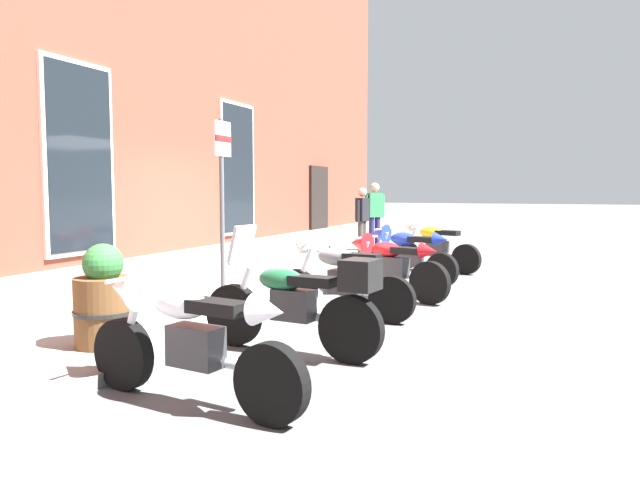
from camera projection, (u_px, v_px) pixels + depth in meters
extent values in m
plane|color=#4C4C4F|center=(302.00, 303.00, 9.00)|extent=(140.00, 140.00, 0.00)
cube|color=slate|center=(235.00, 294.00, 9.43)|extent=(26.30, 2.29, 0.13)
cube|color=silver|center=(527.00, 321.00, 7.79)|extent=(26.30, 0.12, 0.01)
cube|color=brown|center=(35.00, 47.00, 10.62)|extent=(20.30, 5.75, 8.45)
cube|color=gray|center=(177.00, 272.00, 9.83)|extent=(20.30, 0.10, 0.70)
cube|color=silver|center=(79.00, 159.00, 7.82)|extent=(1.22, 0.06, 2.52)
cube|color=black|center=(81.00, 159.00, 7.81)|extent=(1.10, 0.03, 2.40)
cube|color=silver|center=(237.00, 169.00, 11.56)|extent=(1.22, 0.06, 2.52)
cube|color=black|center=(239.00, 169.00, 11.55)|extent=(1.10, 0.03, 2.40)
cube|color=black|center=(319.00, 211.00, 15.38)|extent=(1.10, 0.08, 2.30)
cylinder|color=black|center=(123.00, 354.00, 5.10)|extent=(0.21, 0.62, 0.61)
cylinder|color=black|center=(271.00, 384.00, 4.31)|extent=(0.21, 0.62, 0.61)
cylinder|color=silver|center=(131.00, 324.00, 5.02)|extent=(0.12, 0.33, 0.67)
cube|color=#28282B|center=(196.00, 346.00, 4.66)|extent=(0.28, 0.47, 0.32)
ellipsoid|color=silver|center=(181.00, 304.00, 4.71)|extent=(0.33, 0.55, 0.24)
cube|color=black|center=(218.00, 307.00, 4.52)|extent=(0.29, 0.51, 0.10)
cylinder|color=silver|center=(136.00, 278.00, 4.95)|extent=(0.62, 0.13, 0.04)
cylinder|color=silver|center=(236.00, 364.00, 4.62)|extent=(0.16, 0.46, 0.09)
cone|color=silver|center=(126.00, 288.00, 5.02)|extent=(0.41, 0.39, 0.36)
cone|color=silver|center=(269.00, 311.00, 4.27)|extent=(0.28, 0.29, 0.24)
cylinder|color=black|center=(234.00, 315.00, 6.54)|extent=(0.19, 0.68, 0.67)
cylinder|color=black|center=(351.00, 329.00, 5.86)|extent=(0.19, 0.68, 0.67)
cylinder|color=silver|center=(241.00, 294.00, 6.48)|extent=(0.10, 0.31, 0.61)
cube|color=#28282B|center=(293.00, 305.00, 6.16)|extent=(0.27, 0.46, 0.32)
ellipsoid|color=#195633|center=(281.00, 279.00, 6.22)|extent=(0.32, 0.55, 0.24)
cube|color=black|center=(313.00, 281.00, 6.03)|extent=(0.27, 0.50, 0.10)
cylinder|color=silver|center=(247.00, 261.00, 6.41)|extent=(0.62, 0.10, 0.04)
cylinder|color=silver|center=(324.00, 318.00, 6.14)|extent=(0.14, 0.46, 0.09)
cube|color=#B2BCC6|center=(242.00, 244.00, 6.42)|extent=(0.37, 0.18, 0.40)
cube|color=black|center=(360.00, 275.00, 5.77)|extent=(0.39, 0.36, 0.30)
cylinder|color=black|center=(297.00, 291.00, 8.26)|extent=(0.18, 0.62, 0.61)
cylinder|color=black|center=(392.00, 300.00, 7.60)|extent=(0.18, 0.62, 0.61)
cylinder|color=silver|center=(303.00, 271.00, 8.19)|extent=(0.10, 0.34, 0.68)
cube|color=#28282B|center=(346.00, 282.00, 7.90)|extent=(0.26, 0.46, 0.32)
ellipsoid|color=slate|center=(336.00, 257.00, 7.94)|extent=(0.31, 0.54, 0.24)
cube|color=black|center=(362.00, 257.00, 7.76)|extent=(0.27, 0.50, 0.10)
cylinder|color=silver|center=(308.00, 242.00, 8.12)|extent=(0.62, 0.10, 0.04)
cylinder|color=silver|center=(370.00, 292.00, 7.87)|extent=(0.13, 0.46, 0.09)
sphere|color=silver|center=(303.00, 247.00, 8.17)|extent=(0.18, 0.18, 0.18)
cylinder|color=black|center=(357.00, 274.00, 9.77)|extent=(0.32, 0.65, 0.65)
cylinder|color=black|center=(430.00, 283.00, 8.89)|extent=(0.32, 0.65, 0.65)
cylinder|color=silver|center=(362.00, 260.00, 9.69)|extent=(0.16, 0.31, 0.62)
cube|color=#28282B|center=(394.00, 267.00, 9.28)|extent=(0.35, 0.49, 0.32)
ellipsoid|color=red|center=(386.00, 250.00, 9.36)|extent=(0.41, 0.58, 0.24)
cube|color=black|center=(407.00, 251.00, 9.11)|extent=(0.36, 0.52, 0.10)
cylinder|color=silver|center=(366.00, 237.00, 9.60)|extent=(0.60, 0.23, 0.04)
cylinder|color=silver|center=(415.00, 277.00, 9.19)|extent=(0.23, 0.46, 0.09)
cone|color=red|center=(359.00, 243.00, 9.70)|extent=(0.45, 0.44, 0.36)
cone|color=red|center=(429.00, 251.00, 8.86)|extent=(0.31, 0.32, 0.24)
cylinder|color=black|center=(376.00, 264.00, 11.32)|extent=(0.28, 0.61, 0.60)
cylinder|color=black|center=(442.00, 270.00, 10.48)|extent=(0.28, 0.61, 0.60)
cylinder|color=silver|center=(381.00, 250.00, 11.24)|extent=(0.16, 0.34, 0.68)
cube|color=#28282B|center=(410.00, 257.00, 10.85)|extent=(0.33, 0.48, 0.32)
ellipsoid|color=#192D9E|center=(403.00, 239.00, 10.92)|extent=(0.39, 0.57, 0.24)
cube|color=black|center=(422.00, 239.00, 10.68)|extent=(0.34, 0.52, 0.10)
cylinder|color=silver|center=(385.00, 229.00, 11.16)|extent=(0.61, 0.21, 0.04)
cylinder|color=silver|center=(428.00, 265.00, 10.77)|extent=(0.21, 0.46, 0.09)
cone|color=#192D9E|center=(379.00, 234.00, 11.24)|extent=(0.44, 0.43, 0.36)
cone|color=#192D9E|center=(441.00, 239.00, 10.45)|extent=(0.30, 0.32, 0.24)
cylinder|color=black|center=(406.00, 255.00, 12.95)|extent=(0.29, 0.62, 0.61)
cylinder|color=black|center=(466.00, 259.00, 12.06)|extent=(0.29, 0.62, 0.61)
cylinder|color=silver|center=(410.00, 242.00, 12.86)|extent=(0.16, 0.33, 0.68)
cube|color=#28282B|center=(437.00, 248.00, 12.46)|extent=(0.34, 0.48, 0.32)
ellipsoid|color=gold|center=(431.00, 233.00, 12.53)|extent=(0.40, 0.57, 0.24)
cube|color=black|center=(448.00, 233.00, 12.29)|extent=(0.35, 0.52, 0.10)
cylinder|color=silver|center=(414.00, 224.00, 12.78)|extent=(0.60, 0.21, 0.04)
cylinder|color=silver|center=(453.00, 255.00, 12.37)|extent=(0.22, 0.46, 0.09)
sphere|color=silver|center=(410.00, 227.00, 12.83)|extent=(0.18, 0.18, 0.18)
cylinder|color=#38332D|center=(361.00, 238.00, 14.74)|extent=(0.14, 0.14, 0.80)
cylinder|color=#38332D|center=(364.00, 237.00, 14.89)|extent=(0.14, 0.14, 0.80)
cube|color=black|center=(362.00, 209.00, 14.76)|extent=(0.42, 0.25, 0.57)
sphere|color=tan|center=(362.00, 192.00, 14.72)|extent=(0.22, 0.22, 0.22)
cylinder|color=black|center=(358.00, 211.00, 14.54)|extent=(0.09, 0.09, 0.54)
cylinder|color=black|center=(367.00, 210.00, 14.97)|extent=(0.09, 0.09, 0.54)
cylinder|color=#1E1E4C|center=(377.00, 234.00, 15.61)|extent=(0.14, 0.14, 0.87)
cylinder|color=#1E1E4C|center=(372.00, 234.00, 15.52)|extent=(0.14, 0.14, 0.87)
cube|color=#26723F|center=(375.00, 205.00, 15.50)|extent=(0.44, 0.41, 0.62)
sphere|color=tan|center=(375.00, 187.00, 15.47)|extent=(0.24, 0.24, 0.24)
cylinder|color=#26723F|center=(383.00, 206.00, 15.62)|extent=(0.09, 0.09, 0.59)
cylinder|color=#26723F|center=(366.00, 206.00, 15.39)|extent=(0.09, 0.09, 0.59)
cube|color=#592D19|center=(364.00, 215.00, 15.36)|extent=(0.14, 0.14, 0.24)
cylinder|color=#4C4C51|center=(222.00, 216.00, 7.70)|extent=(0.06, 0.06, 2.46)
cube|color=white|center=(222.00, 139.00, 7.61)|extent=(0.36, 0.03, 0.44)
cube|color=red|center=(223.00, 139.00, 7.60)|extent=(0.36, 0.01, 0.08)
cylinder|color=brown|center=(104.00, 312.00, 6.03)|extent=(0.59, 0.59, 0.69)
cylinder|color=black|center=(104.00, 312.00, 6.03)|extent=(0.62, 0.62, 0.04)
sphere|color=#28602D|center=(103.00, 263.00, 5.99)|extent=(0.40, 0.40, 0.40)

